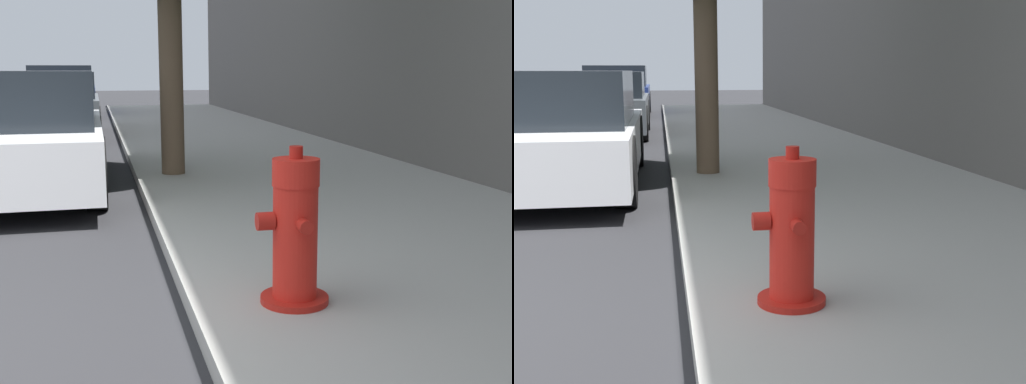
% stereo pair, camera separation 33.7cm
% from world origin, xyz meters
% --- Properties ---
extents(sidewalk_slab, '(3.57, 40.00, 0.12)m').
position_xyz_m(sidewalk_slab, '(3.39, 0.00, 0.06)').
color(sidewalk_slab, '#A8A59E').
rests_on(sidewalk_slab, ground_plane).
extents(fire_hydrant, '(0.39, 0.38, 0.84)m').
position_xyz_m(fire_hydrant, '(2.15, 0.19, 0.49)').
color(fire_hydrant, red).
rests_on(fire_hydrant, sidewalk_slab).
extents(parked_car_near, '(1.86, 4.49, 1.33)m').
position_xyz_m(parked_car_near, '(0.32, 4.70, 0.65)').
color(parked_car_near, silver).
rests_on(parked_car_near, ground_plane).
extents(parked_car_mid, '(1.71, 3.88, 1.30)m').
position_xyz_m(parked_car_mid, '(0.42, 10.50, 0.64)').
color(parked_car_mid, '#4C5156').
rests_on(parked_car_mid, ground_plane).
extents(parked_car_far, '(1.88, 3.90, 1.45)m').
position_xyz_m(parked_car_far, '(0.29, 16.68, 0.70)').
color(parked_car_far, navy).
rests_on(parked_car_far, ground_plane).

